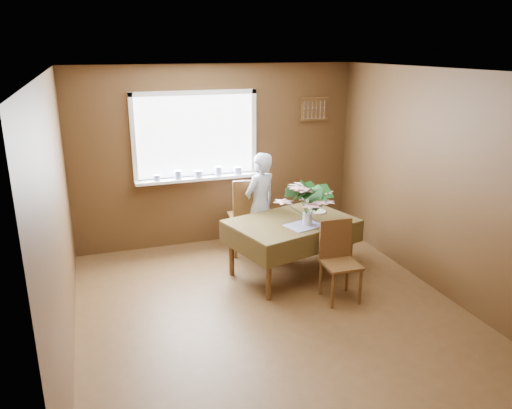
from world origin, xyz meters
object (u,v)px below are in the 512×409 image
object	(u,v)px
dining_table	(292,227)
flower_bouquet	(308,198)
chair_far	(248,214)
chair_near	(338,256)
seated_woman	(260,206)

from	to	relation	value
dining_table	flower_bouquet	xyz separation A→B (m)	(0.11, -0.20, 0.41)
chair_far	chair_near	bearing A→B (deg)	115.61
chair_far	seated_woman	xyz separation A→B (m)	(0.12, -0.13, 0.14)
dining_table	seated_woman	world-z (taller)	seated_woman
seated_woman	dining_table	bearing A→B (deg)	78.15
chair_near	seated_woman	size ratio (longest dim) A/B	0.63
seated_woman	flower_bouquet	bearing A→B (deg)	81.56
dining_table	chair_near	bearing A→B (deg)	-85.01
dining_table	chair_near	distance (m)	0.77
dining_table	flower_bouquet	size ratio (longest dim) A/B	2.84
seated_woman	chair_near	bearing A→B (deg)	80.80
chair_far	dining_table	bearing A→B (deg)	115.99
chair_near	flower_bouquet	bearing A→B (deg)	109.78
chair_far	flower_bouquet	world-z (taller)	flower_bouquet
dining_table	seated_woman	xyz separation A→B (m)	(-0.18, 0.65, 0.09)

